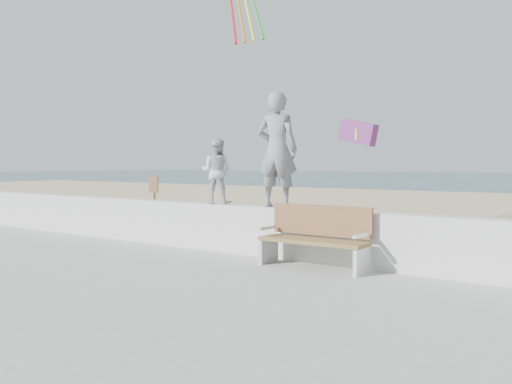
# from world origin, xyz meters

# --- Properties ---
(ground) EXTENTS (220.00, 220.00, 0.00)m
(ground) POSITION_xyz_m (0.00, 0.00, 0.00)
(ground) COLOR #2A4454
(ground) RESTS_ON ground
(sand) EXTENTS (90.00, 40.00, 0.08)m
(sand) POSITION_xyz_m (0.00, 9.00, 0.04)
(sand) COLOR tan
(sand) RESTS_ON ground
(seawall) EXTENTS (30.00, 0.35, 0.90)m
(seawall) POSITION_xyz_m (0.00, 2.00, 0.63)
(seawall) COLOR silver
(seawall) RESTS_ON boardwalk
(adult) EXTENTS (0.83, 0.63, 2.05)m
(adult) POSITION_xyz_m (0.52, 2.00, 2.11)
(adult) COLOR gray
(adult) RESTS_ON seawall
(child) EXTENTS (0.73, 0.65, 1.26)m
(child) POSITION_xyz_m (-0.88, 2.00, 1.71)
(child) COLOR silver
(child) RESTS_ON seawall
(bench) EXTENTS (1.80, 0.57, 1.00)m
(bench) POSITION_xyz_m (1.56, 1.55, 0.69)
(bench) COLOR olive
(bench) RESTS_ON boardwalk
(parafoil_kite) EXTENTS (0.94, 0.35, 0.63)m
(parafoil_kite) POSITION_xyz_m (0.77, 4.86, 2.53)
(parafoil_kite) COLOR red
(parafoil_kite) RESTS_ON ground
(sign) EXTENTS (0.32, 0.07, 1.46)m
(sign) POSITION_xyz_m (-4.38, 3.70, 0.94)
(sign) COLOR olive
(sign) RESTS_ON sand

